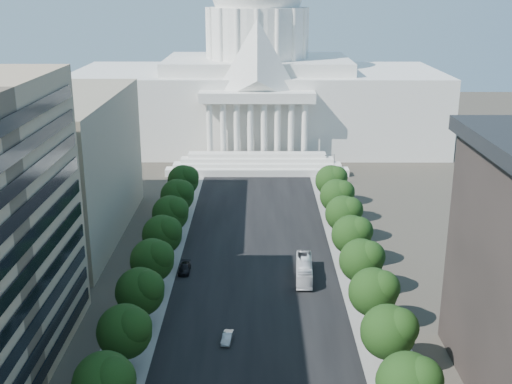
{
  "coord_description": "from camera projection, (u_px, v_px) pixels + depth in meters",
  "views": [
    {
      "loc": [
        0.22,
        -29.5,
        50.87
      ],
      "look_at": [
        -0.11,
        80.83,
        15.71
      ],
      "focal_mm": 45.0,
      "sensor_mm": 36.0,
      "label": 1
    }
  ],
  "objects": [
    {
      "name": "road_asphalt",
      "position": [
        257.0,
        252.0,
        129.31
      ],
      "size": [
        30.0,
        260.0,
        0.01
      ],
      "primitive_type": "cube",
      "color": "black",
      "rests_on": "ground"
    },
    {
      "name": "sidewalk_left",
      "position": [
        163.0,
        252.0,
        129.36
      ],
      "size": [
        8.0,
        260.0,
        0.02
      ],
      "primitive_type": "cube",
      "color": "gray",
      "rests_on": "ground"
    },
    {
      "name": "sidewalk_right",
      "position": [
        351.0,
        252.0,
        129.25
      ],
      "size": [
        8.0,
        260.0,
        0.02
      ],
      "primitive_type": "cube",
      "color": "gray",
      "rests_on": "ground"
    },
    {
      "name": "capitol",
      "position": [
        257.0,
        85.0,
        213.64
      ],
      "size": [
        120.0,
        56.0,
        73.0
      ],
      "color": "white",
      "rests_on": "ground"
    },
    {
      "name": "office_block_left_far",
      "position": [
        28.0,
        167.0,
        134.42
      ],
      "size": [
        38.0,
        52.0,
        30.0
      ],
      "primitive_type": "cube",
      "color": "gray",
      "rests_on": "ground"
    },
    {
      "name": "tree_l_c",
      "position": [
        107.0,
        382.0,
        75.76
      ],
      "size": [
        7.79,
        7.6,
        9.97
      ],
      "color": "#33261C",
      "rests_on": "ground"
    },
    {
      "name": "tree_l_d",
      "position": [
        126.0,
        330.0,
        87.2
      ],
      "size": [
        7.79,
        7.6,
        9.97
      ],
      "color": "#33261C",
      "rests_on": "ground"
    },
    {
      "name": "tree_l_e",
      "position": [
        142.0,
        291.0,
        98.63
      ],
      "size": [
        7.79,
        7.6,
        9.97
      ],
      "color": "#33261C",
      "rests_on": "ground"
    },
    {
      "name": "tree_l_f",
      "position": [
        154.0,
        259.0,
        110.06
      ],
      "size": [
        7.79,
        7.6,
        9.97
      ],
      "color": "#33261C",
      "rests_on": "ground"
    },
    {
      "name": "tree_l_g",
      "position": [
        164.0,
        234.0,
        121.5
      ],
      "size": [
        7.79,
        7.6,
        9.97
      ],
      "color": "#33261C",
      "rests_on": "ground"
    },
    {
      "name": "tree_l_h",
      "position": [
        172.0,
        213.0,
        132.93
      ],
      "size": [
        7.79,
        7.6,
        9.97
      ],
      "color": "#33261C",
      "rests_on": "ground"
    },
    {
      "name": "tree_l_i",
      "position": [
        179.0,
        195.0,
        144.36
      ],
      "size": [
        7.79,
        7.6,
        9.97
      ],
      "color": "#33261C",
      "rests_on": "ground"
    },
    {
      "name": "tree_l_j",
      "position": [
        184.0,
        180.0,
        155.8
      ],
      "size": [
        7.79,
        7.6,
        9.97
      ],
      "color": "#33261C",
      "rests_on": "ground"
    },
    {
      "name": "tree_r_c",
      "position": [
        411.0,
        382.0,
        75.66
      ],
      "size": [
        7.79,
        7.6,
        9.97
      ],
      "color": "#33261C",
      "rests_on": "ground"
    },
    {
      "name": "tree_r_d",
      "position": [
        391.0,
        331.0,
        87.09
      ],
      "size": [
        7.79,
        7.6,
        9.97
      ],
      "color": "#33261C",
      "rests_on": "ground"
    },
    {
      "name": "tree_r_e",
      "position": [
        375.0,
        291.0,
        98.53
      ],
      "size": [
        7.79,
        7.6,
        9.97
      ],
      "color": "#33261C",
      "rests_on": "ground"
    },
    {
      "name": "tree_r_f",
      "position": [
        363.0,
        259.0,
        109.96
      ],
      "size": [
        7.79,
        7.6,
        9.97
      ],
      "color": "#33261C",
      "rests_on": "ground"
    },
    {
      "name": "tree_r_g",
      "position": [
        353.0,
        234.0,
        121.39
      ],
      "size": [
        7.79,
        7.6,
        9.97
      ],
      "color": "#33261C",
      "rests_on": "ground"
    },
    {
      "name": "tree_r_h",
      "position": [
        345.0,
        213.0,
        132.83
      ],
      "size": [
        7.79,
        7.6,
        9.97
      ],
      "color": "#33261C",
      "rests_on": "ground"
    },
    {
      "name": "tree_r_i",
      "position": [
        338.0,
        195.0,
        144.26
      ],
      "size": [
        7.79,
        7.6,
        9.97
      ],
      "color": "#33261C",
      "rests_on": "ground"
    },
    {
      "name": "tree_r_j",
      "position": [
        332.0,
        180.0,
        155.69
      ],
      "size": [
        7.79,
        7.6,
        9.97
      ],
      "color": "#33261C",
      "rests_on": "ground"
    },
    {
      "name": "streetlight_c",
      "position": [
        385.0,
        294.0,
        98.9
      ],
      "size": [
        2.61,
        0.44,
        9.0
      ],
      "color": "gray",
      "rests_on": "ground"
    },
    {
      "name": "streetlight_d",
      "position": [
        360.0,
        235.0,
        122.72
      ],
      "size": [
        2.61,
        0.44,
        9.0
      ],
      "color": "gray",
      "rests_on": "ground"
    },
    {
      "name": "streetlight_e",
      "position": [
        344.0,
        195.0,
        146.54
      ],
      "size": [
        2.61,
        0.44,
        9.0
      ],
      "color": "gray",
      "rests_on": "ground"
    },
    {
      "name": "streetlight_f",
      "position": [
        332.0,
        166.0,
        170.36
      ],
      "size": [
        2.61,
        0.44,
        9.0
      ],
      "color": "gray",
      "rests_on": "ground"
    },
    {
      "name": "car_silver",
      "position": [
        227.0,
        338.0,
        96.47
      ],
      "size": [
        1.9,
        4.15,
        1.32
      ],
      "primitive_type": "imported",
      "rotation": [
        0.0,
        0.0,
        -0.13
      ],
      "color": "#A9ACB1",
      "rests_on": "ground"
    },
    {
      "name": "car_dark_b",
      "position": [
        185.0,
        269.0,
        120.07
      ],
      "size": [
        2.1,
        5.1,
        1.48
      ],
      "primitive_type": "imported",
      "rotation": [
        0.0,
        0.0,
        -0.01
      ],
      "color": "black",
      "rests_on": "ground"
    },
    {
      "name": "city_bus",
      "position": [
        304.0,
        270.0,
        117.33
      ],
      "size": [
        3.52,
        12.26,
        3.38
      ],
      "primitive_type": "imported",
      "rotation": [
        0.0,
        0.0,
        -0.06
      ],
      "color": "silver",
      "rests_on": "ground"
    }
  ]
}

